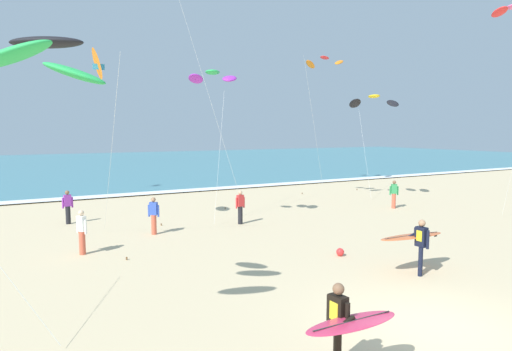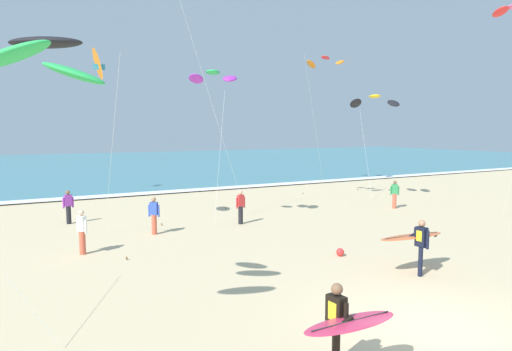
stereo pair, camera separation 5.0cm
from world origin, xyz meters
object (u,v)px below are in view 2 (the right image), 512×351
Objects in this scene: kite_arc_charcoal_near at (46,58)px; bystander_red_top at (241,207)px; beach_ball at (340,252)px; bystander_white_top at (82,232)px; kite_arc_emerald_mid at (213,77)px; bystander_blue_top at (154,215)px; kite_arc_golden_outer at (375,101)px; kite_arc_scarlet_low at (325,62)px; bystander_purple_top at (68,207)px; bystander_green_top at (395,194)px; kite_delta_amber_distant at (99,64)px; surfer_lead at (416,240)px; surfer_trailing at (343,323)px.

bystander_red_top is (8.54, 8.94, -4.90)m from kite_arc_charcoal_near.
bystander_white_top is at bearing 149.91° from beach_ball.
kite_arc_emerald_mid is at bearing 106.81° from beach_ball.
bystander_blue_top is 1.00× the size of bystander_red_top.
bystander_white_top and bystander_red_top have the same top height.
kite_arc_scarlet_low is at bearing 76.65° from kite_arc_golden_outer.
kite_arc_golden_outer is 4.14× the size of bystander_purple_top.
bystander_green_top and bystander_red_top have the same top height.
kite_arc_emerald_mid is 12.34m from bystander_green_top.
kite_arc_charcoal_near is at bearing -128.70° from kite_arc_emerald_mid.
bystander_red_top is 5.68× the size of beach_ball.
kite_delta_amber_distant is at bearing -64.62° from bystander_purple_top.
bystander_purple_top is (-5.79, 3.84, -5.94)m from kite_arc_emerald_mid.
surfer_lead is at bearing -0.33° from kite_arc_charcoal_near.
beach_ball is (-8.84, -6.00, -0.67)m from bystander_green_top.
kite_arc_golden_outer is 4.14× the size of bystander_blue_top.
kite_arc_scarlet_low is 6.33× the size of bystander_purple_top.
bystander_white_top is (-2.94, 10.62, -0.23)m from surfer_trailing.
surfer_trailing is 11.02m from bystander_white_top.
surfer_lead is 1.63× the size of bystander_red_top.
surfer_lead is 14.14m from kite_delta_amber_distant.
surfer_trailing is 15.26m from kite_delta_amber_distant.
bystander_red_top is (-9.50, 0.43, 0.00)m from bystander_green_top.
kite_delta_amber_distant is 27.98× the size of beach_ball.
kite_arc_charcoal_near is 3.83× the size of bystander_blue_top.
kite_arc_charcoal_near is at bearing -138.24° from kite_arc_scarlet_low.
kite_arc_emerald_mid is 4.43× the size of bystander_white_top.
surfer_trailing is 0.32× the size of kite_arc_golden_outer.
kite_arc_emerald_mid reaches higher than bystander_purple_top.
surfer_trailing is (-5.76, -3.49, -0.01)m from surfer_lead.
kite_arc_golden_outer is (11.66, 2.16, -0.56)m from kite_arc_emerald_mid.
kite_arc_golden_outer reaches higher than beach_ball.
kite_arc_emerald_mid is 25.18× the size of beach_ball.
kite_arc_golden_outer is 18.82m from bystander_white_top.
kite_arc_charcoal_near is 8.70m from bystander_white_top.
kite_arc_scarlet_low is 13.51m from bystander_green_top.
surfer_lead is 22.94m from kite_arc_scarlet_low.
kite_arc_golden_outer is at bearing 2.95° from kite_delta_amber_distant.
kite_arc_scarlet_low is 20.79m from bystander_blue_top.
bystander_blue_top is at bearing -178.58° from bystander_red_top.
kite_arc_scarlet_low is at bearing 38.08° from bystander_red_top.
kite_arc_charcoal_near is 10.77m from kite_delta_amber_distant.
kite_delta_amber_distant is 4.93× the size of bystander_red_top.
kite_arc_charcoal_near is 21.96m from kite_arc_golden_outer.
bystander_white_top is 3.54m from bystander_blue_top.
kite_delta_amber_distant reaches higher than bystander_purple_top.
bystander_white_top is 1.00× the size of bystander_blue_top.
bystander_white_top is (-1.31, -3.28, -6.34)m from kite_delta_amber_distant.
kite_arc_emerald_mid is (2.97, 12.57, 5.70)m from surfer_trailing.
kite_arc_emerald_mid is at bearing -33.58° from bystander_purple_top.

